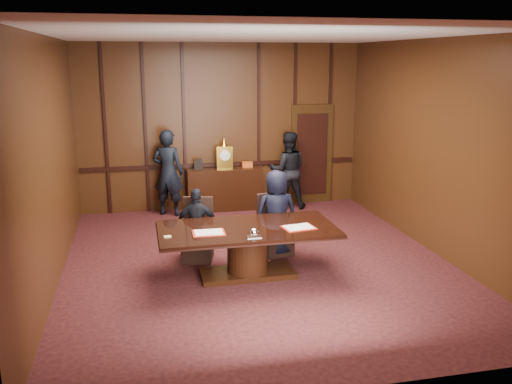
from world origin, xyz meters
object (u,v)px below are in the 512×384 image
at_px(conference_table, 247,244).
at_px(witness_left, 168,173).
at_px(sideboard, 225,187).
at_px(signatory_left, 197,225).
at_px(witness_right, 288,170).
at_px(signatory_right, 276,213).

relative_size(conference_table, witness_left, 1.47).
xyz_separation_m(sideboard, signatory_left, (-0.92, -2.92, 0.11)).
height_order(sideboard, witness_right, witness_right).
bearing_deg(witness_right, witness_left, 9.66).
bearing_deg(witness_right, signatory_left, 60.27).
distance_m(signatory_left, witness_right, 3.58).
distance_m(signatory_left, signatory_right, 1.31).
height_order(witness_left, witness_right, witness_left).
distance_m(signatory_right, witness_left, 3.19).
height_order(conference_table, signatory_right, signatory_right).
xyz_separation_m(witness_left, witness_right, (2.55, 0.00, -0.06)).
height_order(signatory_left, witness_left, witness_left).
distance_m(signatory_left, witness_left, 2.79).
bearing_deg(signatory_right, witness_right, -111.37).
xyz_separation_m(conference_table, witness_left, (-0.93, 3.56, 0.38)).
xyz_separation_m(sideboard, signatory_right, (0.38, -2.92, 0.23)).
bearing_deg(witness_left, signatory_left, 120.43).
bearing_deg(conference_table, sideboard, 85.92).
height_order(sideboard, conference_table, sideboard).
bearing_deg(signatory_left, signatory_right, -171.27).
relative_size(conference_table, witness_right, 1.57).
relative_size(signatory_right, witness_right, 0.86).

